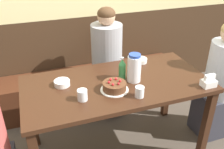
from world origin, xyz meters
The scene contains 13 objects.
ground_plane centered at (0.00, 0.00, 0.00)m, with size 12.00×12.00×0.00m, color #4C4238.
bench_seat centered at (0.00, 0.83, 0.22)m, with size 2.05×0.38×0.44m.
dining_table centered at (0.00, 0.00, 0.65)m, with size 1.52×0.76×0.75m.
birthday_cake centered at (-0.06, -0.11, 0.78)m, with size 0.22×0.22×0.09m.
water_pitcher centered at (0.14, -0.02, 0.86)m, with size 0.11×0.11×0.24m.
soju_bottle centered at (0.06, 0.04, 0.84)m, with size 0.06×0.06×0.19m.
napkin_holder centered at (0.66, -0.30, 0.79)m, with size 0.11×0.08×0.11m.
bowl_soup_white centered at (0.34, 0.28, 0.77)m, with size 0.13×0.13×0.04m.
bowl_rice_small centered at (-0.43, 0.10, 0.77)m, with size 0.12×0.12×0.04m.
glass_water_tall centered at (0.09, -0.25, 0.79)m, with size 0.07×0.07×0.08m.
glass_tumbler_short centered at (-0.32, -0.15, 0.79)m, with size 0.07×0.07×0.08m.
person_teal_shirt centered at (0.13, 0.64, 0.57)m, with size 0.32×0.34×1.20m.
person_grey_tee centered at (1.02, -0.07, 0.55)m, with size 0.34×0.30×1.17m.
Camera 1 is at (-0.62, -1.64, 1.79)m, focal length 40.00 mm.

